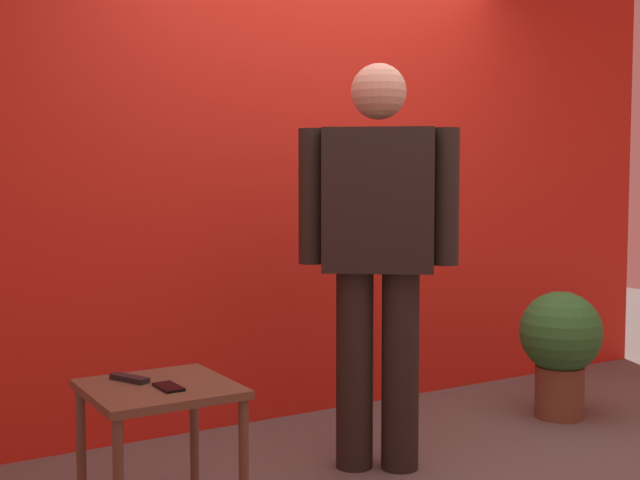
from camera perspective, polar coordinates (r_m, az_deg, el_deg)
ground_plane at (r=3.68m, az=9.61°, el=-16.23°), size 12.00×12.00×0.00m
back_wall_red at (r=4.49m, az=-0.93°, el=4.86°), size 5.26×0.12×2.67m
standing_person at (r=3.58m, az=4.08°, el=-0.31°), size 0.63×0.51×1.79m
side_table at (r=3.06m, az=-11.16°, el=-11.43°), size 0.51×0.51×0.54m
cell_phone at (r=2.99m, az=-10.56°, el=-10.08°), size 0.07×0.15×0.01m
tv_remote at (r=3.12m, az=-13.19°, el=-9.42°), size 0.11×0.17×0.02m
potted_plant at (r=4.61m, az=16.48°, el=-6.93°), size 0.44×0.44×0.69m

